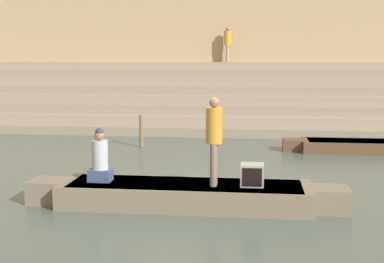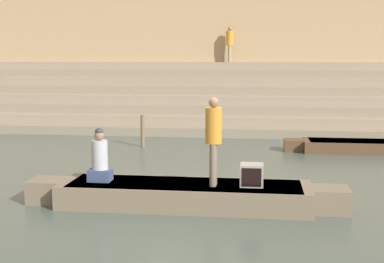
{
  "view_description": "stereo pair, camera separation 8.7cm",
  "coord_description": "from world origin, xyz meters",
  "px_view_note": "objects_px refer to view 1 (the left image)",
  "views": [
    {
      "loc": [
        1.44,
        -11.51,
        3.08
      ],
      "look_at": [
        0.04,
        0.21,
        1.38
      ],
      "focal_mm": 50.0,
      "sensor_mm": 36.0,
      "label": 1
    },
    {
      "loc": [
        1.52,
        -11.5,
        3.08
      ],
      "look_at": [
        0.04,
        0.21,
        1.38
      ],
      "focal_mm": 50.0,
      "sensor_mm": 36.0,
      "label": 2
    }
  ],
  "objects_px": {
    "rowboat_main": "(185,194)",
    "person_rowing": "(100,160)",
    "moored_boat_shore": "(373,146)",
    "person_standing": "(214,135)",
    "mooring_post": "(141,131)",
    "tv_set": "(252,175)",
    "person_on_steps": "(228,42)"
  },
  "relations": [
    {
      "from": "person_standing",
      "to": "person_on_steps",
      "type": "relative_size",
      "value": 1.07
    },
    {
      "from": "rowboat_main",
      "to": "tv_set",
      "type": "xyz_separation_m",
      "value": [
        1.36,
        -0.02,
        0.45
      ]
    },
    {
      "from": "rowboat_main",
      "to": "person_rowing",
      "type": "relative_size",
      "value": 5.88
    },
    {
      "from": "tv_set",
      "to": "person_standing",
      "type": "bearing_deg",
      "value": 177.41
    },
    {
      "from": "moored_boat_shore",
      "to": "person_on_steps",
      "type": "height_order",
      "value": "person_on_steps"
    },
    {
      "from": "rowboat_main",
      "to": "tv_set",
      "type": "bearing_deg",
      "value": 0.45
    },
    {
      "from": "tv_set",
      "to": "person_on_steps",
      "type": "bearing_deg",
      "value": 88.71
    },
    {
      "from": "person_rowing",
      "to": "person_on_steps",
      "type": "height_order",
      "value": "person_on_steps"
    },
    {
      "from": "rowboat_main",
      "to": "moored_boat_shore",
      "type": "height_order",
      "value": "rowboat_main"
    },
    {
      "from": "tv_set",
      "to": "moored_boat_shore",
      "type": "bearing_deg",
      "value": 54.79
    },
    {
      "from": "person_rowing",
      "to": "moored_boat_shore",
      "type": "bearing_deg",
      "value": 40.26
    },
    {
      "from": "person_standing",
      "to": "person_on_steps",
      "type": "height_order",
      "value": "person_on_steps"
    },
    {
      "from": "person_standing",
      "to": "tv_set",
      "type": "height_order",
      "value": "person_standing"
    },
    {
      "from": "person_standing",
      "to": "mooring_post",
      "type": "xyz_separation_m",
      "value": [
        -3.0,
        7.02,
        -0.97
      ]
    },
    {
      "from": "person_standing",
      "to": "mooring_post",
      "type": "height_order",
      "value": "person_standing"
    },
    {
      "from": "mooring_post",
      "to": "tv_set",
      "type": "bearing_deg",
      "value": -61.64
    },
    {
      "from": "mooring_post",
      "to": "rowboat_main",
      "type": "bearing_deg",
      "value": -70.91
    },
    {
      "from": "person_rowing",
      "to": "moored_boat_shore",
      "type": "xyz_separation_m",
      "value": [
        6.9,
        6.79,
        -0.73
      ]
    },
    {
      "from": "moored_boat_shore",
      "to": "person_on_steps",
      "type": "relative_size",
      "value": 3.43
    },
    {
      "from": "person_standing",
      "to": "moored_boat_shore",
      "type": "xyz_separation_m",
      "value": [
        4.54,
        6.87,
        -1.31
      ]
    },
    {
      "from": "person_standing",
      "to": "tv_set",
      "type": "bearing_deg",
      "value": -9.43
    },
    {
      "from": "person_rowing",
      "to": "tv_set",
      "type": "relative_size",
      "value": 2.42
    },
    {
      "from": "moored_boat_shore",
      "to": "mooring_post",
      "type": "distance_m",
      "value": 7.55
    },
    {
      "from": "person_rowing",
      "to": "tv_set",
      "type": "bearing_deg",
      "value": -4.75
    },
    {
      "from": "rowboat_main",
      "to": "person_rowing",
      "type": "height_order",
      "value": "person_rowing"
    },
    {
      "from": "person_rowing",
      "to": "moored_boat_shore",
      "type": "distance_m",
      "value": 9.71
    },
    {
      "from": "moored_boat_shore",
      "to": "mooring_post",
      "type": "height_order",
      "value": "mooring_post"
    },
    {
      "from": "moored_boat_shore",
      "to": "tv_set",
      "type": "bearing_deg",
      "value": -120.59
    },
    {
      "from": "rowboat_main",
      "to": "moored_boat_shore",
      "type": "xyz_separation_m",
      "value": [
        5.13,
        6.8,
        -0.06
      ]
    },
    {
      "from": "person_standing",
      "to": "tv_set",
      "type": "relative_size",
      "value": 3.84
    },
    {
      "from": "rowboat_main",
      "to": "person_rowing",
      "type": "bearing_deg",
      "value": -178.86
    },
    {
      "from": "rowboat_main",
      "to": "mooring_post",
      "type": "bearing_deg",
      "value": 110.41
    }
  ]
}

